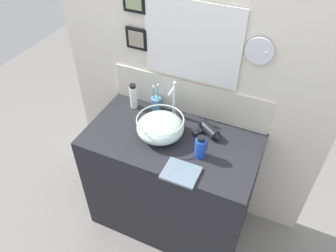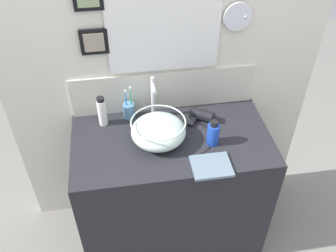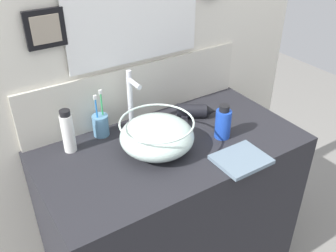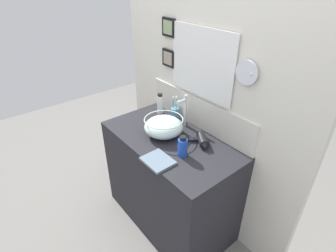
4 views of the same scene
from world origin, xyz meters
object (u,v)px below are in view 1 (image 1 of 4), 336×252
object	(u,v)px
soap_dispenser	(200,148)
shampoo_bottle	(133,96)
glass_bowl_sink	(161,127)
toothbrush_cup	(156,103)
faucet	(174,98)
hand_towel	(181,173)
hair_drier	(210,131)

from	to	relation	value
soap_dispenser	shampoo_bottle	world-z (taller)	shampoo_bottle
glass_bowl_sink	toothbrush_cup	size ratio (longest dim) A/B	1.41
glass_bowl_sink	faucet	bearing A→B (deg)	90.00
glass_bowl_sink	shampoo_bottle	size ratio (longest dim) A/B	1.60
soap_dispenser	shampoo_bottle	bearing A→B (deg)	156.30
hand_towel	toothbrush_cup	bearing A→B (deg)	129.12
faucet	shampoo_bottle	distance (m)	0.30
faucet	hand_towel	world-z (taller)	faucet
soap_dispenser	hair_drier	bearing A→B (deg)	91.42
glass_bowl_sink	hair_drier	xyz separation A→B (m)	(0.28, 0.13, -0.04)
toothbrush_cup	shampoo_bottle	xyz separation A→B (m)	(-0.15, -0.04, 0.04)
glass_bowl_sink	shampoo_bottle	world-z (taller)	shampoo_bottle
faucet	soap_dispenser	distance (m)	0.41
faucet	soap_dispenser	xyz separation A→B (m)	(0.29, -0.27, -0.08)
glass_bowl_sink	faucet	size ratio (longest dim) A/B	1.10
hair_drier	hand_towel	distance (m)	0.37
hair_drier	toothbrush_cup	xyz separation A→B (m)	(-0.42, 0.10, 0.02)
hand_towel	shampoo_bottle	bearing A→B (deg)	141.15
faucet	hair_drier	xyz separation A→B (m)	(0.28, -0.08, -0.12)
glass_bowl_sink	shampoo_bottle	bearing A→B (deg)	147.43
toothbrush_cup	glass_bowl_sink	bearing A→B (deg)	-57.98
glass_bowl_sink	soap_dispenser	xyz separation A→B (m)	(0.29, -0.07, -0.00)
soap_dispenser	hand_towel	bearing A→B (deg)	-105.37
glass_bowl_sink	soap_dispenser	distance (m)	0.30
shampoo_bottle	soap_dispenser	bearing A→B (deg)	-23.70
hair_drier	soap_dispenser	distance (m)	0.20
hair_drier	shampoo_bottle	world-z (taller)	shampoo_bottle
shampoo_bottle	hand_towel	world-z (taller)	shampoo_bottle
shampoo_bottle	hand_towel	size ratio (longest dim) A/B	0.92
hair_drier	shampoo_bottle	size ratio (longest dim) A/B	1.09
faucet	shampoo_bottle	world-z (taller)	faucet
soap_dispenser	shampoo_bottle	size ratio (longest dim) A/B	0.82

